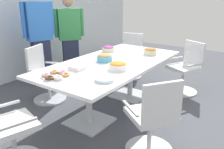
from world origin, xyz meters
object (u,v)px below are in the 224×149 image
Objects in this scene: office_chair_0 at (45,77)px; office_chair_4 at (130,58)px; snack_bowl_candy_mix at (108,49)px; snack_bowl_pretzels at (150,51)px; snack_bowl_chips_orange at (118,66)px; person_standing_1 at (70,36)px; office_chair_2 at (153,121)px; office_chair_3 at (186,70)px; conference_table at (112,70)px; napkin_pile at (77,67)px; snack_bowl_cookies at (104,58)px; donut_platter at (56,75)px; office_chair_1 at (6,131)px; person_standing_0 at (40,35)px; plate_stack at (105,79)px.

office_chair_4 is at bearing 146.36° from office_chair_0.
snack_bowl_candy_mix is 0.98× the size of snack_bowl_pretzels.
office_chair_4 reaches higher than snack_bowl_chips_orange.
person_standing_1 is 7.75× the size of snack_bowl_candy_mix.
office_chair_2 and office_chair_3 have the same top height.
conference_table is 0.61m from napkin_pile.
snack_bowl_cookies is (-1.51, -0.44, 0.40)m from office_chair_4.
office_chair_2 reaches higher than donut_platter.
office_chair_0 is at bearing 70.15° from office_chair_3.
office_chair_3 is at bearing 115.31° from office_chair_0.
conference_table is 1.49m from office_chair_3.
office_chair_0 is 1.16m from snack_bowl_candy_mix.
snack_bowl_chips_orange is (-1.03, -1.88, -0.06)m from person_standing_1.
snack_bowl_candy_mix is (0.87, -0.66, 0.40)m from office_chair_0.
office_chair_3 is 2.09m from napkin_pile.
office_chair_3 reaches higher than donut_platter.
snack_bowl_chips_orange is (-0.27, -0.28, 0.18)m from conference_table.
person_standing_1 is 4.85× the size of donut_platter.
office_chair_3 is 0.55× the size of person_standing_1.
donut_platter is at bearing -170.28° from snack_bowl_candy_mix.
napkin_pile is at bearing 119.98° from office_chair_2.
office_chair_0 and office_chair_1 have the same top height.
snack_bowl_pretzels reaches higher than snack_bowl_chips_orange.
napkin_pile reaches higher than donut_platter.
snack_bowl_pretzels is (-0.75, -0.82, 0.40)m from office_chair_4.
office_chair_1 and office_chair_2 have the same top height.
office_chair_3 is at bearing -54.43° from snack_bowl_candy_mix.
person_standing_0 is 2.03m from snack_bowl_chips_orange.
snack_bowl_candy_mix is at bearing 124.96° from office_chair_0.
office_chair_3 reaches higher than snack_bowl_cookies.
office_chair_2 is 3.92× the size of snack_bowl_cookies.
snack_bowl_pretzels is at bearing -18.70° from napkin_pile.
snack_bowl_chips_orange is (-1.56, 0.43, 0.40)m from office_chair_3.
office_chair_3 is at bearing -9.18° from plate_stack.
donut_platter is (-0.94, 0.17, 0.14)m from conference_table.
snack_bowl_candy_mix reaches higher than donut_platter.
plate_stack is (-2.00, 0.32, 0.36)m from office_chair_3.
office_chair_4 is 3.92× the size of snack_bowl_cookies.
office_chair_0 is 1.00× the size of office_chair_1.
donut_platter is (-0.67, 0.45, -0.03)m from snack_bowl_chips_orange.
donut_platter is (-1.02, -1.54, -0.20)m from person_standing_0.
plate_stack is (-1.19, -0.81, -0.03)m from snack_bowl_candy_mix.
conference_table is 10.04× the size of plate_stack.
person_standing_0 is (-1.21, 2.42, 0.56)m from office_chair_3.
office_chair_1 is at bearing 176.34° from conference_table.
office_chair_2 and office_chair_4 have the same top height.
office_chair_4 is at bearing 47.34° from snack_bowl_pretzels.
snack_bowl_candy_mix reaches higher than napkin_pile.
office_chair_1 is 3.81× the size of plate_stack.
office_chair_1 is at bearing 59.45° from person_standing_0.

